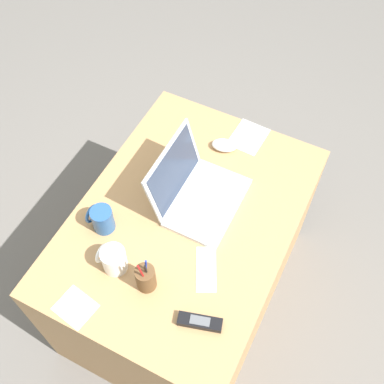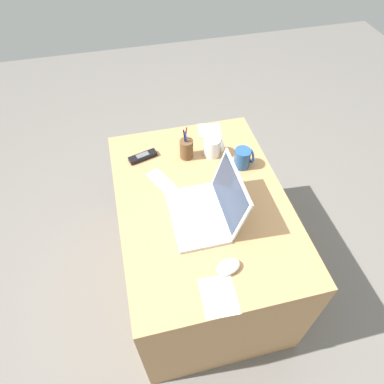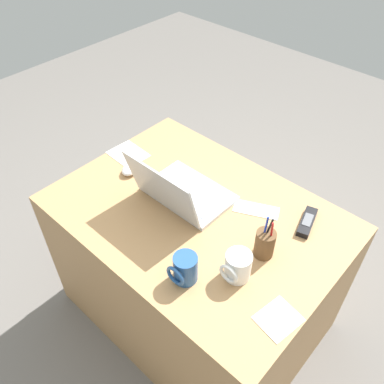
{
  "view_description": "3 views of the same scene",
  "coord_description": "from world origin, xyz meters",
  "px_view_note": "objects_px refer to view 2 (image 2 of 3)",
  "views": [
    {
      "loc": [
        -0.83,
        -0.44,
        2.27
      ],
      "look_at": [
        0.08,
        0.01,
        0.76
      ],
      "focal_mm": 44.65,
      "sensor_mm": 36.0,
      "label": 1
    },
    {
      "loc": [
        0.99,
        -0.29,
        1.97
      ],
      "look_at": [
        0.03,
        -0.06,
        0.82
      ],
      "focal_mm": 32.29,
      "sensor_mm": 36.0,
      "label": 2
    },
    {
      "loc": [
        -0.72,
        0.81,
        1.84
      ],
      "look_at": [
        0.03,
        -0.0,
        0.8
      ],
      "focal_mm": 37.77,
      "sensor_mm": 36.0,
      "label": 3
    }
  ],
  "objects_px": {
    "computer_mouse": "(228,267)",
    "coffee_mug_white": "(243,158)",
    "coffee_mug_tall": "(213,147)",
    "pen_holder": "(186,149)",
    "cordless_phone": "(143,157)",
    "laptop": "(207,208)"
  },
  "relations": [
    {
      "from": "coffee_mug_white",
      "to": "coffee_mug_tall",
      "type": "xyz_separation_m",
      "value": [
        -0.12,
        -0.12,
        -0.0
      ]
    },
    {
      "from": "cordless_phone",
      "to": "pen_holder",
      "type": "bearing_deg",
      "value": 79.82
    },
    {
      "from": "laptop",
      "to": "coffee_mug_tall",
      "type": "xyz_separation_m",
      "value": [
        -0.38,
        0.13,
        0.0
      ]
    },
    {
      "from": "cordless_phone",
      "to": "pen_holder",
      "type": "xyz_separation_m",
      "value": [
        0.04,
        0.22,
        0.04
      ]
    },
    {
      "from": "computer_mouse",
      "to": "coffee_mug_tall",
      "type": "xyz_separation_m",
      "value": [
        -0.67,
        0.12,
        0.03
      ]
    },
    {
      "from": "coffee_mug_tall",
      "to": "laptop",
      "type": "bearing_deg",
      "value": -19.06
    },
    {
      "from": "coffee_mug_tall",
      "to": "pen_holder",
      "type": "height_order",
      "value": "pen_holder"
    },
    {
      "from": "computer_mouse",
      "to": "coffee_mug_white",
      "type": "distance_m",
      "value": 0.6
    },
    {
      "from": "laptop",
      "to": "cordless_phone",
      "type": "height_order",
      "value": "laptop"
    },
    {
      "from": "laptop",
      "to": "cordless_phone",
      "type": "bearing_deg",
      "value": -152.31
    },
    {
      "from": "coffee_mug_white",
      "to": "cordless_phone",
      "type": "bearing_deg",
      "value": -109.43
    },
    {
      "from": "coffee_mug_tall",
      "to": "cordless_phone",
      "type": "relative_size",
      "value": 0.66
    },
    {
      "from": "cordless_phone",
      "to": "coffee_mug_tall",
      "type": "bearing_deg",
      "value": 81.82
    },
    {
      "from": "computer_mouse",
      "to": "coffee_mug_white",
      "type": "relative_size",
      "value": 1.0
    },
    {
      "from": "laptop",
      "to": "coffee_mug_tall",
      "type": "relative_size",
      "value": 3.36
    },
    {
      "from": "laptop",
      "to": "coffee_mug_white",
      "type": "height_order",
      "value": "laptop"
    },
    {
      "from": "laptop",
      "to": "coffee_mug_tall",
      "type": "bearing_deg",
      "value": 160.94
    },
    {
      "from": "coffee_mug_white",
      "to": "pen_holder",
      "type": "distance_m",
      "value": 0.29
    },
    {
      "from": "coffee_mug_tall",
      "to": "pen_holder",
      "type": "xyz_separation_m",
      "value": [
        -0.01,
        -0.14,
        0.0
      ]
    },
    {
      "from": "computer_mouse",
      "to": "coffee_mug_tall",
      "type": "relative_size",
      "value": 1.02
    },
    {
      "from": "laptop",
      "to": "computer_mouse",
      "type": "xyz_separation_m",
      "value": [
        0.28,
        0.01,
        -0.03
      ]
    },
    {
      "from": "computer_mouse",
      "to": "pen_holder",
      "type": "height_order",
      "value": "pen_holder"
    }
  ]
}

